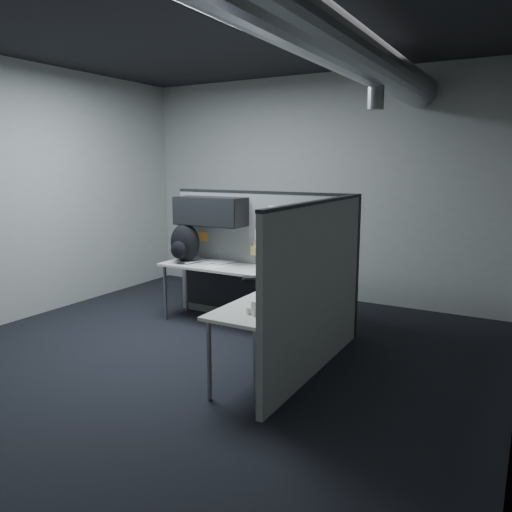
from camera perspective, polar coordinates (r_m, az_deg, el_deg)
The scene contains 12 objects.
room at distance 4.59m, azimuth -0.08°, elevation 12.30°, with size 5.62×5.62×3.22m.
partition_back at distance 6.13m, azimuth -1.01°, elevation 1.52°, with size 2.44×0.42×1.63m.
partition_right at distance 4.68m, azimuth 7.03°, elevation -3.60°, with size 0.07×2.23×1.63m.
desk at distance 5.56m, azimuth -0.21°, elevation -3.44°, with size 2.31×2.11×0.73m.
monitor at distance 5.50m, azimuth 6.80°, elevation 0.09°, with size 0.56×0.56×0.46m.
keyboard at distance 5.33m, azimuth 0.68°, elevation -2.56°, with size 0.43×0.37×0.04m.
mouse at distance 4.94m, azimuth 2.61°, elevation -3.64°, with size 0.24×0.26×0.04m.
phone at distance 4.48m, azimuth 1.93°, elevation -4.85°, with size 0.25×0.26×0.10m.
bottles at distance 4.14m, azimuth -0.12°, elevation -6.20°, with size 0.12×0.15×0.07m.
cup at distance 4.10m, azimuth 0.00°, elevation -5.94°, with size 0.09×0.09×0.12m, color silver.
papers at distance 6.37m, azimuth -5.98°, elevation -0.53°, with size 0.90×0.68×0.02m.
backpack at distance 6.32m, azimuth -8.17°, elevation 1.43°, with size 0.45×0.43×0.49m.
Camera 1 is at (2.82, -3.99, 1.95)m, focal length 35.00 mm.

